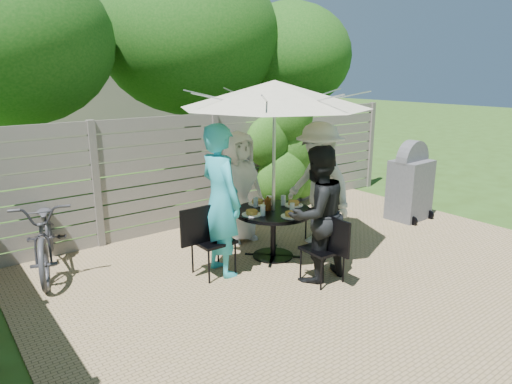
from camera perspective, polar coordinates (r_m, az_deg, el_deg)
backyard_envelope at (r=14.26m, az=-21.34°, el=14.34°), size 60.00×60.00×5.00m
patio_table at (r=6.21m, az=2.17°, el=-4.10°), size 1.06×1.06×0.68m
umbrella at (r=5.88m, az=2.34°, el=12.11°), size 2.50×2.50×2.39m
chair_back at (r=7.01m, az=-2.79°, el=-3.57°), size 0.47×0.68×0.93m
person_back at (r=6.75m, az=-2.20°, el=0.61°), size 0.82×0.54×1.67m
chair_left at (r=5.76m, az=-5.45°, el=-7.79°), size 0.68×0.45×0.93m
person_left at (r=5.61m, az=-4.43°, el=-1.12°), size 0.47×0.70×1.91m
chair_front at (r=5.62m, az=8.36°, el=-8.70°), size 0.43×0.64×0.87m
person_front at (r=5.51m, az=7.60°, el=-2.81°), size 0.82×0.64×1.67m
chair_right at (r=6.89m, az=8.45°, el=-4.23°), size 0.62×0.42×0.86m
person_right at (r=6.62m, az=7.83°, el=0.85°), size 0.69×1.18×1.82m
plate_back at (r=6.41m, az=0.18°, el=-1.30°), size 0.26×0.26×0.06m
plate_left at (r=5.93m, az=-0.53°, el=-2.66°), size 0.26×0.26×0.06m
plate_front at (r=5.87m, az=4.38°, el=-2.87°), size 0.26×0.26×0.06m
plate_right at (r=6.36m, az=4.73°, el=-1.49°), size 0.26×0.26×0.06m
glass_back at (r=6.26m, az=-0.04°, el=-1.27°), size 0.07×0.07×0.14m
glass_left at (r=5.89m, az=0.86°, el=-2.31°), size 0.07×0.07×0.14m
glass_front at (r=6.00m, az=4.53°, el=-2.04°), size 0.07×0.07×0.14m
glass_right at (r=6.36m, az=3.43°, el=-1.03°), size 0.07×0.07×0.14m
syrup_jug at (r=6.12m, az=1.46°, el=-1.55°), size 0.09×0.09×0.16m
coffee_cup at (r=6.35m, az=1.66°, el=-1.13°), size 0.08×0.08×0.12m
bicycle at (r=6.41m, az=-24.65°, el=-4.70°), size 1.17×2.01×1.00m
bbq_grill at (r=8.22m, az=18.71°, el=0.95°), size 0.70×0.55×1.38m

